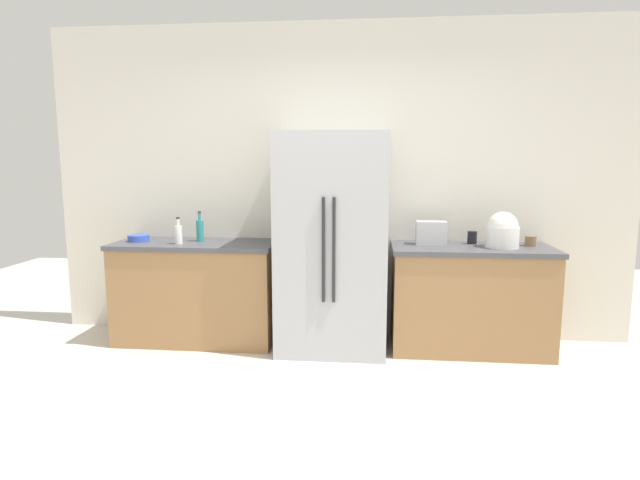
{
  "coord_description": "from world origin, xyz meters",
  "views": [
    {
      "loc": [
        0.32,
        -2.72,
        1.57
      ],
      "look_at": [
        -0.0,
        0.47,
        1.08
      ],
      "focal_mm": 28.93,
      "sensor_mm": 36.0,
      "label": 1
    }
  ],
  "objects_px": {
    "refrigerator": "(332,243)",
    "cup_a": "(531,241)",
    "bowl_a": "(139,238)",
    "toaster": "(431,233)",
    "rice_cooker": "(503,231)",
    "bottle_a": "(200,230)",
    "bottle_b": "(178,234)",
    "cup_b": "(472,238)"
  },
  "relations": [
    {
      "from": "cup_a",
      "to": "cup_b",
      "type": "distance_m",
      "value": 0.47
    },
    {
      "from": "cup_a",
      "to": "bowl_a",
      "type": "xyz_separation_m",
      "value": [
        -3.35,
        -0.08,
        -0.01
      ]
    },
    {
      "from": "bottle_a",
      "to": "bottle_b",
      "type": "xyz_separation_m",
      "value": [
        -0.13,
        -0.17,
        -0.01
      ]
    },
    {
      "from": "bottle_a",
      "to": "bowl_a",
      "type": "xyz_separation_m",
      "value": [
        -0.54,
        -0.05,
        -0.07
      ]
    },
    {
      "from": "cup_a",
      "to": "bottle_b",
      "type": "bearing_deg",
      "value": -176.2
    },
    {
      "from": "refrigerator",
      "to": "rice_cooker",
      "type": "bearing_deg",
      "value": 1.83
    },
    {
      "from": "bottle_b",
      "to": "bowl_a",
      "type": "relative_size",
      "value": 1.24
    },
    {
      "from": "refrigerator",
      "to": "cup_b",
      "type": "height_order",
      "value": "refrigerator"
    },
    {
      "from": "cup_b",
      "to": "refrigerator",
      "type": "bearing_deg",
      "value": -169.65
    },
    {
      "from": "cup_b",
      "to": "bowl_a",
      "type": "height_order",
      "value": "cup_b"
    },
    {
      "from": "bottle_a",
      "to": "cup_a",
      "type": "bearing_deg",
      "value": 0.53
    },
    {
      "from": "toaster",
      "to": "rice_cooker",
      "type": "xyz_separation_m",
      "value": [
        0.56,
        -0.1,
        0.03
      ]
    },
    {
      "from": "rice_cooker",
      "to": "cup_a",
      "type": "xyz_separation_m",
      "value": [
        0.25,
        0.1,
        -0.09
      ]
    },
    {
      "from": "bowl_a",
      "to": "refrigerator",
      "type": "bearing_deg",
      "value": -2.33
    },
    {
      "from": "rice_cooker",
      "to": "cup_a",
      "type": "relative_size",
      "value": 3.22
    },
    {
      "from": "toaster",
      "to": "bowl_a",
      "type": "height_order",
      "value": "toaster"
    },
    {
      "from": "refrigerator",
      "to": "cup_a",
      "type": "height_order",
      "value": "refrigerator"
    },
    {
      "from": "bowl_a",
      "to": "bottle_a",
      "type": "bearing_deg",
      "value": 5.35
    },
    {
      "from": "bottle_a",
      "to": "cup_a",
      "type": "relative_size",
      "value": 2.91
    },
    {
      "from": "cup_a",
      "to": "cup_b",
      "type": "relative_size",
      "value": 0.86
    },
    {
      "from": "bottle_a",
      "to": "bottle_b",
      "type": "distance_m",
      "value": 0.21
    },
    {
      "from": "rice_cooker",
      "to": "bowl_a",
      "type": "relative_size",
      "value": 1.58
    },
    {
      "from": "bottle_b",
      "to": "cup_b",
      "type": "relative_size",
      "value": 2.16
    },
    {
      "from": "refrigerator",
      "to": "toaster",
      "type": "height_order",
      "value": "refrigerator"
    },
    {
      "from": "cup_a",
      "to": "bowl_a",
      "type": "distance_m",
      "value": 3.35
    },
    {
      "from": "rice_cooker",
      "to": "cup_a",
      "type": "height_order",
      "value": "rice_cooker"
    },
    {
      "from": "toaster",
      "to": "bottle_b",
      "type": "distance_m",
      "value": 2.13
    },
    {
      "from": "bottle_a",
      "to": "cup_a",
      "type": "distance_m",
      "value": 2.81
    },
    {
      "from": "rice_cooker",
      "to": "bottle_b",
      "type": "xyz_separation_m",
      "value": [
        -2.68,
        -0.09,
        -0.05
      ]
    },
    {
      "from": "refrigerator",
      "to": "cup_a",
      "type": "distance_m",
      "value": 1.64
    },
    {
      "from": "cup_b",
      "to": "bowl_a",
      "type": "distance_m",
      "value": 2.89
    },
    {
      "from": "bottle_a",
      "to": "bottle_b",
      "type": "bearing_deg",
      "value": -127.77
    },
    {
      "from": "cup_a",
      "to": "cup_b",
      "type": "xyz_separation_m",
      "value": [
        -0.46,
        0.07,
        0.01
      ]
    },
    {
      "from": "toaster",
      "to": "cup_b",
      "type": "distance_m",
      "value": 0.36
    },
    {
      "from": "refrigerator",
      "to": "bowl_a",
      "type": "xyz_separation_m",
      "value": [
        -1.71,
        0.07,
        0.01
      ]
    },
    {
      "from": "rice_cooker",
      "to": "cup_b",
      "type": "relative_size",
      "value": 2.75
    },
    {
      "from": "toaster",
      "to": "rice_cooker",
      "type": "distance_m",
      "value": 0.57
    },
    {
      "from": "toaster",
      "to": "rice_cooker",
      "type": "height_order",
      "value": "rice_cooker"
    },
    {
      "from": "bowl_a",
      "to": "bottle_b",
      "type": "bearing_deg",
      "value": -16.09
    },
    {
      "from": "bottle_b",
      "to": "cup_a",
      "type": "bearing_deg",
      "value": 3.8
    },
    {
      "from": "cup_b",
      "to": "cup_a",
      "type": "bearing_deg",
      "value": -8.43
    },
    {
      "from": "refrigerator",
      "to": "toaster",
      "type": "relative_size",
      "value": 7.24
    }
  ]
}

